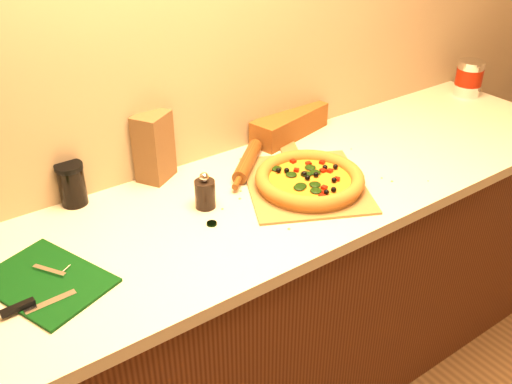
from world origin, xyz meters
name	(u,v)px	position (x,y,z in m)	size (l,w,h in m)	color
cabinet	(242,317)	(0.00, 1.43, 0.43)	(2.80, 0.65, 0.86)	#421F0E
countertop	(240,210)	(0.00, 1.43, 0.88)	(2.84, 0.68, 0.04)	beige
pizza_peel	(304,182)	(0.25, 1.41, 0.90)	(0.52, 0.60, 0.01)	brown
pizza	(310,179)	(0.24, 1.38, 0.93)	(0.35, 0.35, 0.05)	#AC712B
cutting_board	(46,282)	(-0.61, 1.40, 0.90)	(0.32, 0.37, 0.02)	#05320A
bottle_cap	(212,224)	(-0.13, 1.38, 0.90)	(0.03, 0.03, 0.01)	black
pepper_grinder	(205,193)	(-0.09, 1.47, 0.95)	(0.06, 0.06, 0.12)	black
rolling_pin	(248,161)	(0.16, 1.61, 0.92)	(0.28, 0.26, 0.05)	#562B0E
coffee_canister	(469,78)	(1.33, 1.59, 0.98)	(0.11, 0.11, 0.16)	silver
bread_bag	(290,124)	(0.43, 1.73, 0.95)	(0.34, 0.11, 0.09)	brown
paper_bag	(154,147)	(-0.13, 1.73, 1.01)	(0.11, 0.09, 0.23)	brown
dark_jar	(72,184)	(-0.41, 1.73, 0.97)	(0.08, 0.08, 0.14)	black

